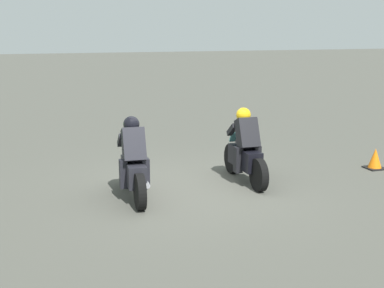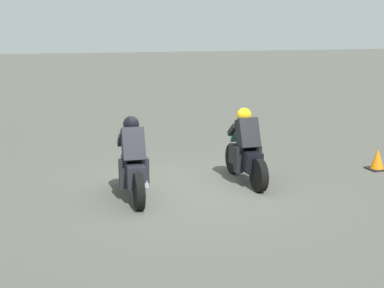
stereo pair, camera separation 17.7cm
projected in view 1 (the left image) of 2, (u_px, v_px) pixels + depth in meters
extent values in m
plane|color=#4D4D45|center=(189.00, 189.00, 10.49)|extent=(120.00, 120.00, 0.00)
cylinder|color=black|center=(232.00, 158.00, 11.59)|extent=(0.64, 0.16, 0.64)
cylinder|color=black|center=(259.00, 175.00, 10.28)|extent=(0.64, 0.16, 0.64)
cube|color=black|center=(245.00, 158.00, 10.90)|extent=(1.11, 0.36, 0.40)
ellipsoid|color=black|center=(243.00, 142.00, 10.93)|extent=(0.49, 0.32, 0.24)
cube|color=red|center=(255.00, 163.00, 10.42)|extent=(0.07, 0.16, 0.08)
cylinder|color=#A5A5AD|center=(259.00, 167.00, 10.65)|extent=(0.42, 0.11, 0.10)
cube|color=black|center=(247.00, 133.00, 10.70)|extent=(0.50, 0.42, 0.66)
sphere|color=gold|center=(243.00, 115.00, 10.83)|extent=(0.31, 0.31, 0.30)
cube|color=teal|center=(236.00, 137.00, 11.30)|extent=(0.16, 0.26, 0.23)
cube|color=black|center=(238.00, 160.00, 10.73)|extent=(0.18, 0.15, 0.52)
cube|color=black|center=(256.00, 158.00, 10.85)|extent=(0.18, 0.15, 0.52)
cube|color=black|center=(232.00, 130.00, 11.00)|extent=(0.39, 0.11, 0.31)
cube|color=black|center=(248.00, 129.00, 11.10)|extent=(0.39, 0.11, 0.31)
cylinder|color=black|center=(128.00, 171.00, 10.55)|extent=(0.65, 0.19, 0.64)
cylinder|color=black|center=(140.00, 192.00, 9.23)|extent=(0.65, 0.19, 0.64)
cube|color=#222229|center=(133.00, 171.00, 9.85)|extent=(1.12, 0.40, 0.40)
ellipsoid|color=#222229|center=(132.00, 154.00, 9.88)|extent=(0.50, 0.33, 0.24)
cube|color=red|center=(138.00, 178.00, 9.36)|extent=(0.07, 0.16, 0.08)
cylinder|color=#A5A5AD|center=(145.00, 183.00, 9.59)|extent=(0.43, 0.13, 0.10)
cube|color=black|center=(134.00, 145.00, 9.65)|extent=(0.51, 0.43, 0.66)
sphere|color=black|center=(131.00, 124.00, 9.78)|extent=(0.32, 0.32, 0.30)
cube|color=#7C5D5E|center=(129.00, 148.00, 10.25)|extent=(0.17, 0.27, 0.23)
cube|color=black|center=(123.00, 174.00, 9.69)|extent=(0.19, 0.15, 0.52)
cube|color=black|center=(145.00, 172.00, 9.79)|extent=(0.19, 0.15, 0.52)
cube|color=black|center=(121.00, 140.00, 9.96)|extent=(0.39, 0.13, 0.31)
cube|color=black|center=(140.00, 139.00, 10.05)|extent=(0.39, 0.13, 0.31)
cube|color=black|center=(374.00, 168.00, 12.00)|extent=(0.40, 0.40, 0.03)
cone|color=orange|center=(375.00, 159.00, 11.95)|extent=(0.32, 0.32, 0.46)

